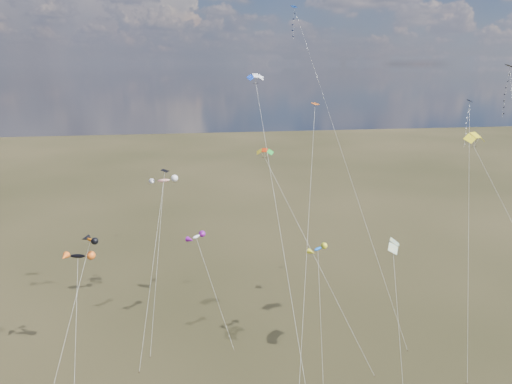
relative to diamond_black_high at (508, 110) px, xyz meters
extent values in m
cube|color=black|center=(0.47, 1.42, 4.71)|extent=(1.07, 1.10, 0.32)
cube|color=#091E4F|center=(-18.92, 23.69, 12.99)|extent=(1.00, 0.95, 0.36)
cylinder|color=silver|center=(-14.08, 11.55, -8.09)|extent=(9.71, 24.30, 42.16)
cube|color=#332316|center=(-9.23, -0.59, -29.10)|extent=(0.10, 0.10, 0.12)
cube|color=black|center=(-38.12, 12.35, -8.33)|extent=(1.12, 1.13, 0.28)
cylinder|color=silver|center=(-39.86, 6.23, -18.75)|extent=(3.51, 12.27, 20.84)
cube|color=#332316|center=(-41.60, 0.10, -29.10)|extent=(0.10, 0.10, 0.12)
cube|color=#0E1B4B|center=(2.08, 10.37, 0.22)|extent=(0.63, 0.69, 0.30)
cylinder|color=silver|center=(-1.74, 1.55, -14.47)|extent=(7.65, 17.67, 29.40)
cube|color=#332316|center=(-5.55, -7.27, -29.10)|extent=(0.10, 0.10, 0.12)
cube|color=#C25215|center=(-19.45, 8.74, 0.23)|extent=(1.05, 1.04, 0.24)
cylinder|color=silver|center=(-22.33, -0.15, -14.46)|extent=(5.77, 17.81, 29.41)
cylinder|color=silver|center=(-25.47, -1.14, -12.78)|extent=(2.63, 19.95, 32.77)
cylinder|color=silver|center=(-14.42, -7.90, -21.35)|extent=(1.96, 9.80, 15.63)
cylinder|color=silver|center=(-20.31, 2.68, -17.35)|extent=(10.36, 14.41, 23.63)
cube|color=#332316|center=(-15.15, -4.51, -29.10)|extent=(0.10, 0.10, 0.12)
ellipsoid|color=black|center=(-47.80, 3.82, -15.91)|extent=(3.50, 1.60, 1.07)
cylinder|color=silver|center=(-47.67, -0.87, -22.54)|extent=(0.29, 9.39, 13.26)
ellipsoid|color=#BF570B|center=(-46.24, 3.55, -13.93)|extent=(2.16, 2.30, 0.94)
cylinder|color=silver|center=(-48.18, -1.47, -21.54)|extent=(3.91, 10.07, 15.25)
ellipsoid|color=white|center=(-34.45, 9.20, -16.43)|extent=(2.38, 2.35, 0.94)
cylinder|color=silver|center=(-32.41, 5.85, -22.79)|extent=(4.11, 6.74, 12.75)
cube|color=#332316|center=(-30.37, 2.50, -29.10)|extent=(0.10, 0.10, 0.12)
ellipsoid|color=red|center=(-38.40, 13.04, -9.80)|extent=(3.38, 1.68, 1.13)
cylinder|color=silver|center=(-39.48, 7.91, -19.48)|extent=(2.19, 10.28, 19.37)
cube|color=#332316|center=(-40.56, 2.78, -29.10)|extent=(0.10, 0.10, 0.12)
ellipsoid|color=blue|center=(-20.47, 1.81, -15.89)|extent=(2.53, 2.11, 0.84)
cylinder|color=silver|center=(-21.14, -2.53, -22.53)|extent=(1.37, 8.69, 13.28)
camera|label=1|loc=(-34.95, -46.02, 4.90)|focal=32.00mm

